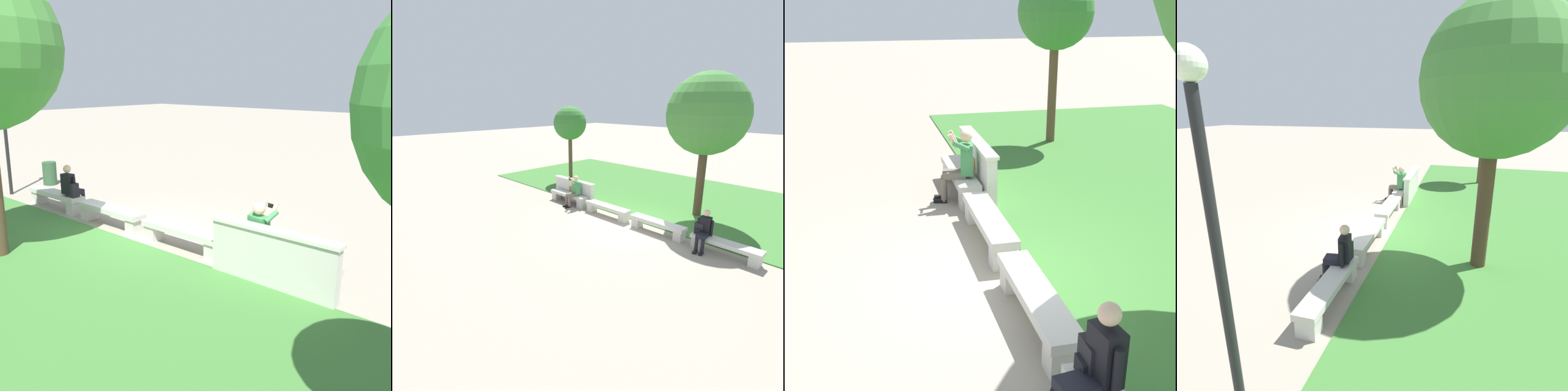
{
  "view_description": "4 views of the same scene",
  "coord_description": "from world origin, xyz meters",
  "views": [
    {
      "loc": [
        -7.12,
        6.41,
        3.35
      ],
      "look_at": [
        -1.05,
        -0.51,
        1.01
      ],
      "focal_mm": 42.0,
      "sensor_mm": 36.0,
      "label": 1
    },
    {
      "loc": [
        6.33,
        -8.47,
        4.33
      ],
      "look_at": [
        -1.51,
        -0.71,
        0.93
      ],
      "focal_mm": 28.0,
      "sensor_mm": 36.0,
      "label": 2
    },
    {
      "loc": [
        6.22,
        -1.81,
        3.57
      ],
      "look_at": [
        -1.09,
        -0.14,
        0.79
      ],
      "focal_mm": 50.0,
      "sensor_mm": 36.0,
      "label": 3
    },
    {
      "loc": [
        7.82,
        2.06,
        3.44
      ],
      "look_at": [
        -0.77,
        -0.44,
        0.8
      ],
      "focal_mm": 28.0,
      "sensor_mm": 36.0,
      "label": 4
    }
  ],
  "objects": [
    {
      "name": "ground_plane",
      "position": [
        0.0,
        0.0,
        0.0
      ],
      "size": [
        80.0,
        80.0,
        0.0
      ],
      "primitive_type": "plane",
      "color": "gray"
    },
    {
      "name": "grass_strip",
      "position": [
        0.0,
        4.38,
        0.01
      ],
      "size": [
        20.92,
        8.0,
        0.03
      ],
      "primitive_type": "cube",
      "color": "#3D7533",
      "rests_on": "ground"
    },
    {
      "name": "bench_main",
      "position": [
        -3.45,
        0.0,
        0.3
      ],
      "size": [
        2.03,
        0.4,
        0.45
      ],
      "color": "beige",
      "rests_on": "ground"
    },
    {
      "name": "bench_near",
      "position": [
        -1.15,
        0.0,
        0.3
      ],
      "size": [
        2.03,
        0.4,
        0.45
      ],
      "color": "beige",
      "rests_on": "ground"
    },
    {
      "name": "bench_mid",
      "position": [
        1.15,
        0.0,
        0.3
      ],
      "size": [
        2.03,
        0.4,
        0.45
      ],
      "color": "beige",
      "rests_on": "ground"
    },
    {
      "name": "bench_far",
      "position": [
        3.45,
        0.0,
        0.3
      ],
      "size": [
        2.03,
        0.4,
        0.45
      ],
      "color": "beige",
      "rests_on": "ground"
    },
    {
      "name": "backrest_wall_with_plaque",
      "position": [
        -3.45,
        0.34,
        0.52
      ],
      "size": [
        2.38,
        0.24,
        1.01
      ],
      "color": "beige",
      "rests_on": "ground"
    },
    {
      "name": "person_photographer",
      "position": [
        -3.0,
        -0.08,
        0.74
      ],
      "size": [
        0.52,
        0.77,
        1.32
      ],
      "color": "black",
      "rests_on": "ground"
    },
    {
      "name": "person_distant",
      "position": [
        2.8,
        -0.07,
        0.67
      ],
      "size": [
        0.48,
        0.71,
        1.26
      ],
      "color": "black",
      "rests_on": "ground"
    },
    {
      "name": "backpack",
      "position": [
        2.63,
        0.0,
        0.63
      ],
      "size": [
        0.28,
        0.24,
        0.43
      ],
      "color": "black",
      "rests_on": "bench_far"
    },
    {
      "name": "tree_behind_wall",
      "position": [
        1.29,
        2.61,
        3.87
      ],
      "size": [
        2.96,
        2.96,
        5.38
      ],
      "color": "#4C3826",
      "rests_on": "ground"
    },
    {
      "name": "tree_left_background",
      "position": [
        -6.64,
        2.97,
        3.16
      ],
      "size": [
        1.82,
        1.82,
        4.1
      ],
      "color": "brown",
      "rests_on": "ground"
    },
    {
      "name": "lamp_post",
      "position": [
        5.83,
        0.04,
        2.54
      ],
      "size": [
        0.28,
        0.28,
        3.89
      ],
      "color": "black",
      "rests_on": "ground"
    }
  ]
}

